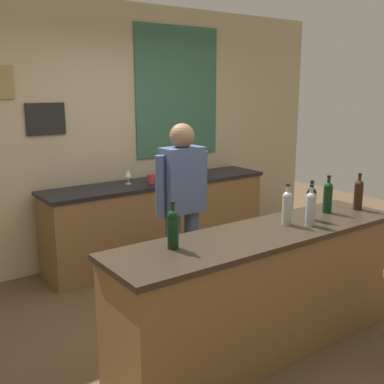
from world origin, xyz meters
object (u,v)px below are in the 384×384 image
(bartender, at_px, (182,203))
(wine_bottle_d, at_px, (311,202))
(wine_glass_b, at_px, (189,166))
(coffee_mug, at_px, (151,179))
(wine_glass_c, at_px, (204,167))
(wine_bottle_a, at_px, (173,228))
(wine_glass_a, at_px, (128,174))
(wine_bottle_e, at_px, (328,196))
(wine_bottle_f, at_px, (359,193))
(wine_bottle_c, at_px, (311,207))
(wine_bottle_b, at_px, (287,207))

(bartender, distance_m, wine_bottle_d, 1.09)
(wine_bottle_d, bearing_deg, bartender, 120.04)
(wine_glass_b, relative_size, coffee_mug, 1.24)
(wine_glass_c, bearing_deg, coffee_mug, 178.11)
(wine_bottle_a, bearing_deg, wine_glass_a, 69.46)
(wine_bottle_a, bearing_deg, coffee_mug, 62.85)
(wine_bottle_e, relative_size, wine_bottle_f, 1.00)
(wine_bottle_f, xyz_separation_m, coffee_mug, (-0.79, 2.01, -0.11))
(wine_bottle_c, relative_size, wine_glass_b, 1.97)
(wine_bottle_c, xyz_separation_m, wine_glass_a, (-0.34, 2.18, -0.05))
(wine_bottle_b, bearing_deg, wine_glass_a, 95.92)
(wine_bottle_c, height_order, wine_glass_c, wine_bottle_c)
(wine_bottle_d, xyz_separation_m, wine_bottle_e, (0.27, 0.06, 0.00))
(wine_glass_b, distance_m, coffee_mug, 0.62)
(wine_bottle_a, relative_size, wine_glass_c, 1.97)
(wine_bottle_e, xyz_separation_m, wine_glass_b, (0.09, 2.06, -0.05))
(wine_bottle_e, bearing_deg, wine_bottle_a, 179.36)
(wine_bottle_b, bearing_deg, wine_bottle_d, -4.37)
(wine_bottle_f, bearing_deg, coffee_mug, 111.35)
(wine_bottle_f, bearing_deg, wine_glass_a, 115.56)
(wine_glass_b, bearing_deg, wine_bottle_c, -102.37)
(bartender, relative_size, coffee_mug, 12.96)
(wine_bottle_c, height_order, wine_glass_a, wine_bottle_c)
(wine_bottle_e, distance_m, coffee_mug, 1.99)
(wine_bottle_d, xyz_separation_m, wine_glass_b, (0.36, 2.12, -0.05))
(wine_bottle_f, relative_size, wine_glass_c, 1.97)
(wine_bottle_f, bearing_deg, wine_glass_b, 95.03)
(wine_bottle_d, bearing_deg, wine_bottle_c, -141.20)
(wine_bottle_a, xyz_separation_m, wine_bottle_f, (1.76, -0.10, 0.00))
(wine_bottle_c, xyz_separation_m, wine_glass_b, (0.49, 2.22, -0.05))
(wine_bottle_f, bearing_deg, wine_bottle_d, 177.01)
(wine_bottle_d, xyz_separation_m, wine_bottle_f, (0.55, -0.03, 0.00))
(wine_bottle_c, height_order, wine_bottle_e, same)
(wine_glass_a, bearing_deg, wine_bottle_d, -77.59)
(wine_bottle_a, relative_size, wine_bottle_c, 1.00)
(wine_bottle_b, relative_size, wine_bottle_c, 1.00)
(wine_bottle_b, relative_size, wine_glass_b, 1.97)
(wine_glass_c, xyz_separation_m, coffee_mug, (-0.69, 0.02, -0.06))
(bartender, height_order, wine_bottle_b, bartender)
(bartender, bearing_deg, wine_glass_b, 52.38)
(wine_bottle_a, bearing_deg, wine_glass_c, 48.48)
(wine_glass_a, xyz_separation_m, wine_glass_c, (0.92, -0.13, 0.00))
(wine_bottle_e, height_order, wine_glass_a, wine_bottle_e)
(wine_bottle_a, height_order, wine_bottle_c, same)
(wine_glass_b, height_order, coffee_mug, wine_glass_b)
(wine_bottle_a, relative_size, wine_glass_a, 1.97)
(wine_bottle_a, distance_m, wine_bottle_f, 1.77)
(wine_bottle_c, bearing_deg, wine_glass_b, 77.63)
(wine_bottle_a, bearing_deg, wine_glass_b, 52.39)
(bartender, xyz_separation_m, wine_bottle_d, (0.54, -0.94, 0.12))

